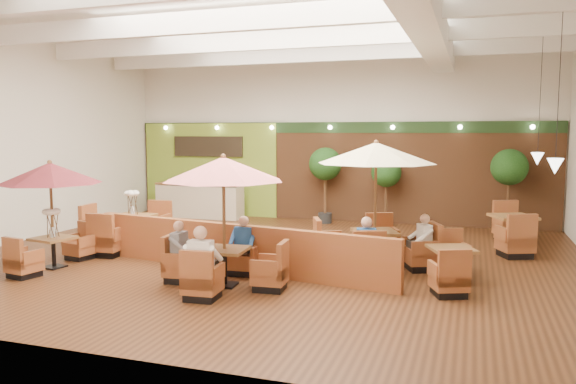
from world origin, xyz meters
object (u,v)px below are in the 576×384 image
at_px(diner_4, 422,236).
at_px(table_0, 51,187).
at_px(diner_0, 202,256).
at_px(service_counter, 200,200).
at_px(topiary_1, 386,175).
at_px(table_3, 124,229).
at_px(table_2, 376,181).
at_px(diner_1, 243,239).
at_px(table_4, 451,266).
at_px(diner_3, 366,241).
at_px(topiary_2, 509,170).
at_px(topiary_0, 325,167).
at_px(table_1, 224,196).
at_px(booth_divider, 234,248).
at_px(table_5, 512,232).
at_px(diner_2, 181,245).

bearing_deg(diner_4, table_0, 77.85).
bearing_deg(diner_0, service_counter, 114.37).
distance_m(table_0, topiary_1, 9.66).
distance_m(table_3, topiary_1, 7.92).
xyz_separation_m(table_2, diner_4, (1.00, 0.00, -1.12)).
relative_size(table_3, diner_1, 3.80).
xyz_separation_m(table_4, diner_3, (-1.63, -0.13, 0.41)).
distance_m(table_2, topiary_2, 6.10).
bearing_deg(table_3, diner_4, -5.14).
bearing_deg(topiary_0, diner_4, -56.76).
height_order(table_1, table_2, table_2).
bearing_deg(table_0, booth_divider, 23.80).
relative_size(table_2, diner_1, 3.86).
xyz_separation_m(table_3, diner_3, (6.41, -1.11, 0.29)).
distance_m(topiary_1, diner_1, 7.14).
distance_m(booth_divider, table_5, 7.14).
distance_m(booth_divider, table_0, 4.11).
bearing_deg(diner_3, table_1, -164.33).
xyz_separation_m(service_counter, diner_1, (4.41, -6.64, 0.15)).
distance_m(table_2, diner_3, 1.49).
relative_size(diner_0, diner_3, 1.08).
height_order(service_counter, table_2, table_2).
xyz_separation_m(table_0, topiary_0, (4.03, 7.60, 0.05)).
bearing_deg(booth_divider, diner_4, 29.20).
distance_m(booth_divider, table_4, 4.38).
xyz_separation_m(table_1, diner_2, (-0.91, 0.00, -0.98)).
height_order(topiary_2, diner_3, topiary_2).
height_order(topiary_0, diner_2, topiary_0).
relative_size(topiary_2, diner_0, 2.86).
relative_size(table_3, diner_4, 3.82).
bearing_deg(diner_2, topiary_1, 160.25).
distance_m(service_counter, topiary_2, 9.88).
relative_size(service_counter, diner_0, 3.54).
xyz_separation_m(table_0, topiary_2, (9.47, 7.60, 0.05)).
height_order(table_0, diner_4, table_0).
xyz_separation_m(table_1, table_3, (-3.97, 2.52, -1.25)).
bearing_deg(table_1, diner_0, -94.53).
xyz_separation_m(service_counter, table_1, (4.41, -7.55, 1.13)).
xyz_separation_m(topiary_2, diner_0, (-5.39, -8.67, -1.03)).
bearing_deg(table_3, topiary_1, 37.51).
distance_m(table_0, diner_2, 3.34).
bearing_deg(diner_3, booth_divider, 172.37).
xyz_separation_m(topiary_1, diner_4, (1.57, -5.34, -0.86)).
bearing_deg(topiary_0, booth_divider, -91.99).
bearing_deg(table_5, topiary_1, 122.86).
bearing_deg(service_counter, topiary_1, 1.82).
bearing_deg(table_1, topiary_1, 71.89).
xyz_separation_m(table_1, diner_4, (3.44, 2.42, -0.98)).
distance_m(topiary_1, diner_2, 8.28).
bearing_deg(topiary_0, diner_3, -68.53).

